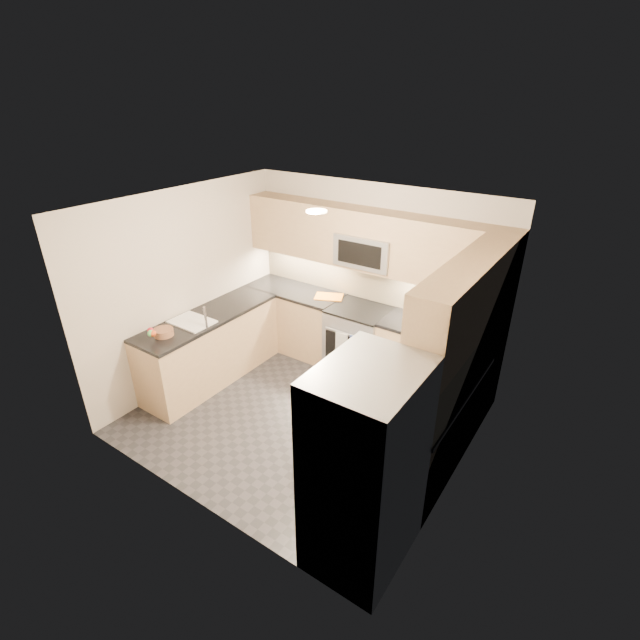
{
  "coord_description": "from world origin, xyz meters",
  "views": [
    {
      "loc": [
        2.67,
        -3.55,
        3.52
      ],
      "look_at": [
        0.0,
        0.35,
        1.15
      ],
      "focal_mm": 26.0,
      "sensor_mm": 36.0,
      "label": 1
    }
  ],
  "objects_px": {
    "gas_range": "(358,341)",
    "fruit_basket": "(164,332)",
    "refrigerator": "(365,469)",
    "cutting_board": "(329,297)",
    "microwave": "(367,250)",
    "utensil_bowl": "(476,333)"
  },
  "relations": [
    {
      "from": "microwave",
      "to": "cutting_board",
      "type": "xyz_separation_m",
      "value": [
        -0.54,
        -0.05,
        -0.75
      ]
    },
    {
      "from": "gas_range",
      "to": "refrigerator",
      "type": "distance_m",
      "value": 2.86
    },
    {
      "from": "refrigerator",
      "to": "utensil_bowl",
      "type": "distance_m",
      "value": 2.45
    },
    {
      "from": "microwave",
      "to": "utensil_bowl",
      "type": "height_order",
      "value": "microwave"
    },
    {
      "from": "gas_range",
      "to": "fruit_basket",
      "type": "height_order",
      "value": "fruit_basket"
    },
    {
      "from": "utensil_bowl",
      "to": "fruit_basket",
      "type": "relative_size",
      "value": 1.22
    },
    {
      "from": "microwave",
      "to": "fruit_basket",
      "type": "xyz_separation_m",
      "value": [
        -1.51,
        -2.06,
        -0.72
      ]
    },
    {
      "from": "utensil_bowl",
      "to": "fruit_basket",
      "type": "xyz_separation_m",
      "value": [
        -3.03,
        -1.96,
        -0.04
      ]
    },
    {
      "from": "microwave",
      "to": "fruit_basket",
      "type": "bearing_deg",
      "value": -126.25
    },
    {
      "from": "refrigerator",
      "to": "microwave",
      "type": "bearing_deg",
      "value": 119.62
    },
    {
      "from": "cutting_board",
      "to": "fruit_basket",
      "type": "height_order",
      "value": "fruit_basket"
    },
    {
      "from": "refrigerator",
      "to": "cutting_board",
      "type": "height_order",
      "value": "refrigerator"
    },
    {
      "from": "refrigerator",
      "to": "fruit_basket",
      "type": "bearing_deg",
      "value": 170.65
    },
    {
      "from": "microwave",
      "to": "refrigerator",
      "type": "relative_size",
      "value": 0.42
    },
    {
      "from": "fruit_basket",
      "to": "microwave",
      "type": "bearing_deg",
      "value": 53.75
    },
    {
      "from": "microwave",
      "to": "fruit_basket",
      "type": "distance_m",
      "value": 2.66
    },
    {
      "from": "microwave",
      "to": "utensil_bowl",
      "type": "distance_m",
      "value": 1.66
    },
    {
      "from": "refrigerator",
      "to": "fruit_basket",
      "type": "distance_m",
      "value": 3.0
    },
    {
      "from": "utensil_bowl",
      "to": "gas_range",
      "type": "bearing_deg",
      "value": -179.06
    },
    {
      "from": "fruit_basket",
      "to": "gas_range",
      "type": "bearing_deg",
      "value": 52.03
    },
    {
      "from": "gas_range",
      "to": "fruit_basket",
      "type": "distance_m",
      "value": 2.51
    },
    {
      "from": "refrigerator",
      "to": "cutting_board",
      "type": "relative_size",
      "value": 4.76
    }
  ]
}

